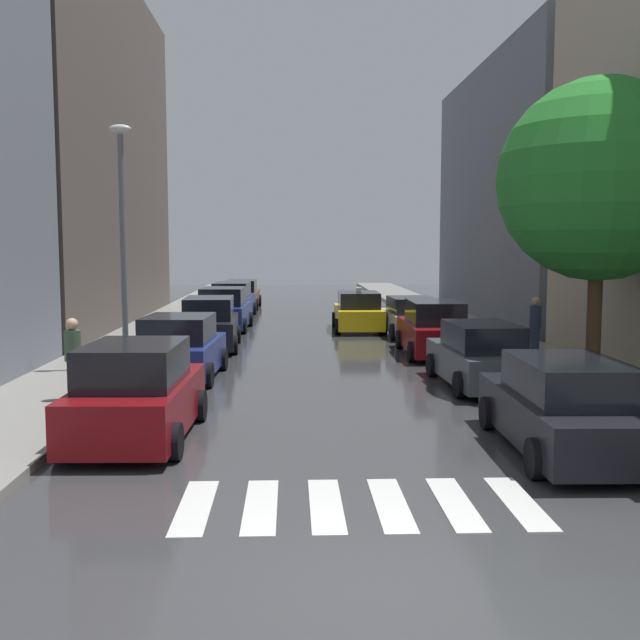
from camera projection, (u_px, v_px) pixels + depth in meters
name	position (u px, v px, depth m)	size (l,w,h in m)	color
ground_plane	(313.00, 331.00, 31.60)	(28.00, 72.00, 0.04)	#373739
sidewalk_left	(157.00, 329.00, 31.33)	(3.00, 72.00, 0.15)	gray
sidewalk_right	(466.00, 328.00, 31.84)	(3.00, 72.00, 0.15)	gray
crosswalk_stripes	(358.00, 504.00, 10.39)	(4.95, 2.20, 0.01)	silver
building_left_mid	(61.00, 151.00, 32.98)	(6.00, 20.42, 15.38)	#564C47
building_right_mid	(541.00, 193.00, 35.77)	(6.00, 18.24, 12.01)	slate
parked_car_left_nearest	(137.00, 395.00, 13.79)	(2.19, 4.34, 1.81)	maroon
parked_car_left_second	(180.00, 349.00, 20.09)	(2.31, 4.14, 1.71)	navy
parked_car_left_third	(210.00, 325.00, 25.85)	(2.13, 4.45, 1.79)	black
parked_car_left_fourth	(224.00, 310.00, 31.56)	(2.30, 4.31, 1.80)	navy
parked_car_left_fifth	(232.00, 301.00, 36.95)	(2.21, 4.84, 1.75)	navy
parked_car_left_sixth	(242.00, 295.00, 42.45)	(2.10, 4.65, 1.61)	brown
parked_car_right_nearest	(565.00, 408.00, 12.98)	(2.18, 4.79, 1.65)	black
parked_car_right_second	(480.00, 357.00, 18.96)	(2.12, 4.44, 1.63)	#474C51
parked_car_right_third	(434.00, 330.00, 24.41)	(2.10, 4.65, 1.78)	maroon
parked_car_right_fourth	(411.00, 317.00, 29.65)	(2.22, 4.52, 1.53)	#B2B7BF
taxi_midroad	(358.00, 312.00, 31.41)	(2.12, 4.41, 1.81)	yellow
pedestrian_foreground	(73.00, 357.00, 16.65)	(0.36, 0.36, 1.82)	black
pedestrian_near_tree	(535.00, 324.00, 23.47)	(0.36, 0.36, 1.81)	navy
street_tree_right	(599.00, 180.00, 18.46)	(4.97, 4.97, 7.50)	#513823
lamp_post_left	(123.00, 229.00, 20.69)	(0.60, 0.28, 6.69)	#595B60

